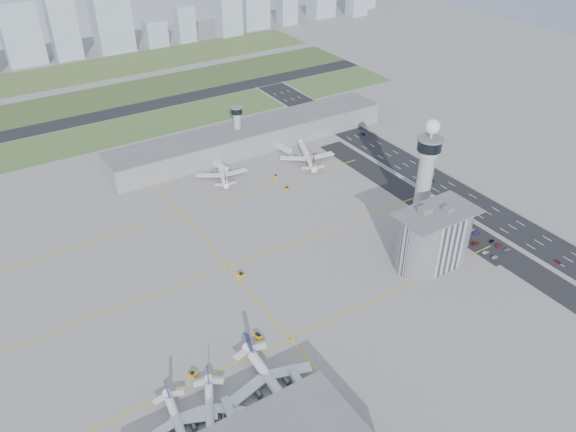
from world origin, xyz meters
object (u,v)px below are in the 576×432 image
car_lot_1 (485,252)px  car_lot_8 (492,241)px  tug_0 (192,374)px  tug_3 (241,275)px  tug_5 (287,188)px  jet_bridge_near_1 (236,431)px  airplane_near_b (209,411)px  car_lot_9 (476,233)px  car_lot_6 (507,250)px  car_lot_10 (472,230)px  car_lot_0 (495,257)px  car_lot_11 (460,222)px  car_hw_4 (307,112)px  car_lot_5 (447,227)px  airplane_far_b (307,151)px  tug_1 (257,335)px  tug_4 (276,176)px  secondary_tower (237,124)px  jet_bridge_far_0 (214,164)px  tug_2 (259,337)px  car_lot_2 (475,243)px  car_hw_2 (364,134)px  control_tower (426,170)px  airplane_far_a (222,168)px  car_lot_4 (459,233)px  car_hw_1 (432,180)px  jet_bridge_near_2 (304,395)px  admin_building (433,237)px  airplane_near_a (179,424)px  airplane_near_c (271,377)px  car_hw_0 (558,262)px  car_lot_3 (463,238)px  car_lot_7 (498,245)px

car_lot_1 → car_lot_8: car_lot_1 is taller
tug_0 → tug_3: 66.15m
tug_5 → car_lot_8: 126.84m
jet_bridge_near_1 → airplane_near_b: bearing=33.8°
car_lot_9 → car_lot_6: bearing=-172.3°
car_lot_1 → car_lot_10: 21.25m
car_lot_0 → car_lot_11: size_ratio=0.88×
car_lot_8 → car_hw_4: car_hw_4 is taller
airplane_near_b → car_lot_5: (170.50, 44.85, -4.36)m
tug_5 → car_lot_0: tug_5 is taller
airplane_far_b → car_lot_11: 117.89m
tug_1 → car_lot_10: bearing=-172.4°
tug_4 → car_lot_11: size_ratio=0.70×
jet_bridge_near_1 → car_lot_0: jet_bridge_near_1 is taller
tug_0 → car_lot_1: (167.48, -6.29, -0.40)m
tug_3 → secondary_tower: bearing=-135.6°
jet_bridge_far_0 → car_lot_1: 183.41m
car_lot_0 → car_lot_10: bearing=-21.7°
airplane_far_b → tug_2: 173.58m
tug_1 → car_lot_2: tug_1 is taller
car_lot_11 → car_hw_4: car_lot_11 is taller
car_lot_1 → car_hw_2: 157.10m
control_tower → tug_1: control_tower is taller
airplane_far_a → car_lot_11: size_ratio=9.22×
control_tower → car_lot_4: control_tower is taller
airplane_far_b → car_hw_1: size_ratio=13.60×
jet_bridge_near_2 → tug_3: bearing=-0.7°
airplane_near_b → car_lot_6: (182.18, 11.94, -4.39)m
car_lot_2 → car_hw_2: car_lot_2 is taller
car_lot_0 → car_hw_1: (31.24, 78.23, -0.10)m
car_lot_6 → car_lot_9: size_ratio=1.19×
admin_building → car_lot_0: bearing=-27.7°
jet_bridge_near_1 → car_hw_4: 306.29m
car_lot_9 → car_lot_10: bearing=-3.2°
car_hw_2 → car_lot_0: bearing=-101.6°
airplane_near_a → car_lot_1: size_ratio=9.38×
car_lot_4 → car_lot_9: 10.10m
car_lot_9 → car_hw_2: bearing=-10.0°
jet_bridge_far_0 → airplane_far_b: bearing=58.8°
airplane_far_a → airplane_far_b: airplane_far_b is taller
airplane_near_c → car_hw_4: airplane_near_c is taller
car_lot_1 → car_hw_0: (25.84, -26.01, -0.07)m
airplane_far_b → car_lot_3: size_ratio=10.22×
car_lot_1 → car_hw_1: car_lot_1 is taller
car_lot_4 → car_hw_2: bearing=-9.8°
airplane_near_c → car_lot_9: bearing=103.4°
car_lot_7 → car_lot_9: 14.64m
car_lot_5 → car_lot_10: (10.00, -9.49, -0.11)m
car_lot_4 → airplane_near_b: bearing=108.2°
car_lot_2 → car_lot_10: size_ratio=1.20×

